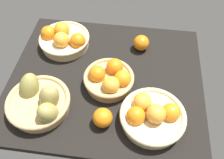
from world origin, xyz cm
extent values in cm
cube|color=black|center=(0.00, 0.00, 1.50)|extent=(84.00, 72.00, 3.00)
cylinder|color=tan|center=(-1.88, 3.34, 5.41)|extent=(19.35, 19.35, 4.82)
torus|color=tan|center=(-1.88, 3.34, 7.82)|extent=(21.19, 21.19, 1.84)
sphere|color=orange|center=(3.03, 3.26, 9.11)|extent=(7.07, 7.07, 7.07)
sphere|color=orange|center=(-7.64, 4.38, 9.21)|extent=(7.07, 7.07, 7.07)
sphere|color=#F49E33|center=(-3.41, 8.37, 9.59)|extent=(7.07, 7.07, 7.07)
sphere|color=orange|center=(-3.73, -1.19, 9.64)|extent=(7.07, 7.07, 7.07)
cylinder|color=#D3BC8C|center=(22.65, -17.72, 5.34)|extent=(22.63, 22.63, 4.67)
torus|color=#D3BC8C|center=(22.65, -17.72, 7.67)|extent=(24.10, 24.10, 1.47)
sphere|color=orange|center=(15.27, -15.15, 9.00)|extent=(7.44, 7.44, 7.44)
sphere|color=orange|center=(23.96, -20.27, 10.35)|extent=(7.44, 7.44, 7.44)
sphere|color=#F49E33|center=(22.61, -13.91, 9.82)|extent=(7.44, 7.44, 7.44)
sphere|color=orange|center=(30.27, -18.48, 8.78)|extent=(7.44, 7.44, 7.44)
cylinder|color=#D3BC8C|center=(-20.51, 18.79, 5.44)|extent=(22.73, 22.73, 4.88)
torus|color=#D3BC8C|center=(-20.51, 18.79, 7.88)|extent=(24.78, 24.78, 2.06)
sphere|color=#F49E33|center=(-21.23, 19.79, 10.80)|extent=(7.06, 7.06, 7.06)
sphere|color=orange|center=(-14.21, 20.58, 9.09)|extent=(7.06, 7.06, 7.06)
sphere|color=orange|center=(-26.74, 17.57, 9.23)|extent=(7.06, 7.06, 7.06)
sphere|color=#F49E33|center=(-16.19, 14.77, 9.72)|extent=(7.06, 7.06, 7.06)
cylinder|color=tan|center=(23.65, 18.29, 5.32)|extent=(23.01, 23.01, 4.64)
torus|color=tan|center=(23.65, 18.29, 7.64)|extent=(24.98, 24.98, 1.97)
ellipsoid|color=#9E934C|center=(17.59, 23.68, 8.92)|extent=(10.18, 12.37, 13.67)
ellipsoid|color=tan|center=(18.88, 17.35, 10.07)|extent=(12.26, 9.89, 14.62)
ellipsoid|color=olive|center=(28.32, 13.57, 9.27)|extent=(11.46, 14.38, 14.44)
sphere|color=orange|center=(-2.14, 21.69, 6.77)|extent=(7.53, 7.53, 7.53)
sphere|color=orange|center=(-14.06, -20.11, 6.72)|extent=(7.44, 7.44, 7.44)
camera|label=1|loc=(-11.17, 63.02, 84.88)|focal=37.92mm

